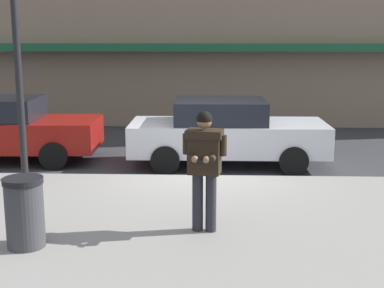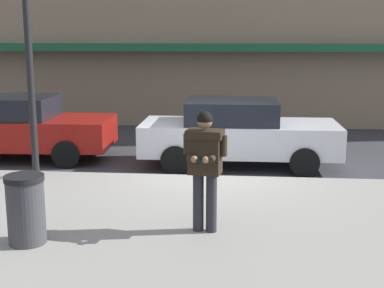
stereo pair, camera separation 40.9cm
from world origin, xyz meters
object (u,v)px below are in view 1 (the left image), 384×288
at_px(parked_sedan_near, 2,129).
at_px(street_lamp_post, 15,27).
at_px(trash_bin, 25,212).
at_px(man_texting_on_phone, 204,158).
at_px(parked_sedan_mid, 226,132).

distance_m(parked_sedan_near, street_lamp_post, 3.42).
xyz_separation_m(street_lamp_post, trash_bin, (1.22, -3.44, -2.51)).
xyz_separation_m(man_texting_on_phone, street_lamp_post, (-3.66, 2.76, 1.89)).
xyz_separation_m(man_texting_on_phone, trash_bin, (-2.44, -0.69, -0.62)).
relative_size(parked_sedan_near, street_lamp_post, 0.94).
relative_size(street_lamp_post, trash_bin, 4.98).
distance_m(parked_sedan_mid, street_lamp_post, 5.09).
height_order(parked_sedan_near, parked_sedan_mid, same).
xyz_separation_m(parked_sedan_mid, man_texting_on_phone, (-0.44, -4.65, 0.46)).
relative_size(parked_sedan_mid, street_lamp_post, 0.93).
relative_size(parked_sedan_near, man_texting_on_phone, 2.53).
bearing_deg(street_lamp_post, parked_sedan_mid, 24.76).
bearing_deg(parked_sedan_near, parked_sedan_mid, -2.56).
bearing_deg(parked_sedan_near, street_lamp_post, -59.30).
distance_m(parked_sedan_near, trash_bin, 6.10).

